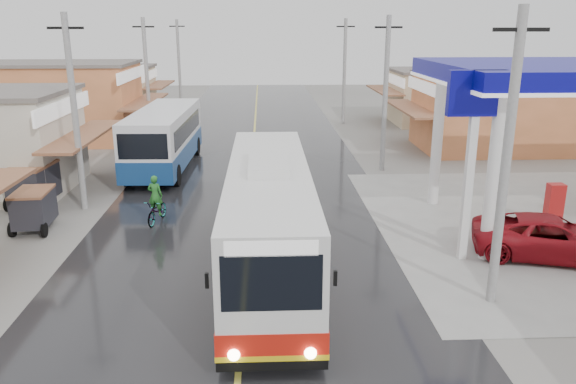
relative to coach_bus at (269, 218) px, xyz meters
The scene contains 13 objects.
ground 3.05m from the coach_bus, 108.14° to the right, with size 120.00×120.00×0.00m, color slate.
road 12.78m from the coach_bus, 93.50° to the left, with size 12.00×90.00×0.02m, color black.
centre_line 12.78m from the coach_bus, 93.50° to the left, with size 0.15×90.00×0.01m, color #D8CC4C.
shopfronts_left 20.91m from the coach_bus, 131.37° to the left, with size 11.00×44.00×5.20m, color #C6AF88, non-canonical shape.
shopfronts_right 17.28m from the coach_bus, 34.12° to the left, with size 11.00×44.00×4.80m, color beige, non-canonical shape.
utility_poles_left 15.80m from the coach_bus, 119.68° to the left, with size 1.60×50.00×8.00m, color gray, non-canonical shape.
utility_poles_right 14.20m from the coach_bus, 63.77° to the left, with size 1.60×36.00×8.00m, color gray, non-canonical shape.
coach_bus is the anchor object (origin of this frame).
second_bus 14.41m from the coach_bus, 112.08° to the left, with size 2.91×9.72×3.20m.
jeepney 9.51m from the coach_bus, ahead, with size 2.35×5.10×1.42m, color maroon.
cyclist 6.54m from the coach_bus, 132.61° to the left, with size 0.98×1.92×1.97m.
tricycle_near 9.79m from the coach_bus, 155.22° to the left, with size 1.46×2.05×1.56m.
tricycle_far 12.23m from the coach_bus, 144.74° to the left, with size 1.78×2.54×1.85m.
Camera 1 is at (0.62, -14.06, 7.51)m, focal length 35.00 mm.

